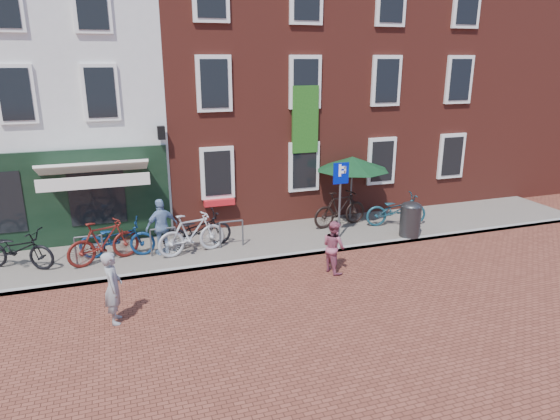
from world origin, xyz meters
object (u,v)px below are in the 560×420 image
object	(u,v)px
bicycle_4	(197,230)
bicycle_5	(340,209)
bicycle_6	(396,210)
boy	(334,247)
cafe_person	(162,227)
bicycle_1	(104,242)
woman	(113,287)
bicycle_0	(17,249)
litter_bin	(411,217)
bicycle_3	(192,234)
bicycle_2	(117,239)
parasol	(352,161)
parking_sign	(340,187)

from	to	relation	value
bicycle_4	bicycle_5	distance (m)	4.90
bicycle_6	boy	bearing A→B (deg)	138.03
cafe_person	bicycle_1	distance (m)	1.62
woman	bicycle_5	bearing A→B (deg)	-59.04
bicycle_0	bicycle_1	distance (m)	2.22
litter_bin	bicycle_3	xyz separation A→B (m)	(-6.81, 0.74, -0.01)
cafe_person	bicycle_4	xyz separation A→B (m)	(1.04, 0.17, -0.28)
boy	bicycle_0	size ratio (longest dim) A/B	0.69
bicycle_0	bicycle_2	bearing A→B (deg)	-63.52
boy	cafe_person	world-z (taller)	cafe_person
parasol	bicycle_4	xyz separation A→B (m)	(-5.52, -0.92, -1.56)
litter_bin	parasol	xyz separation A→B (m)	(-1.06, 2.10, 1.49)
bicycle_1	bicycle_5	xyz separation A→B (m)	(7.52, 0.73, 0.00)
boy	bicycle_1	world-z (taller)	boy
woman	bicycle_3	xyz separation A→B (m)	(2.21, 3.19, -0.11)
bicycle_4	bicycle_6	world-z (taller)	same
parking_sign	bicycle_3	world-z (taller)	parking_sign
bicycle_2	bicycle_3	world-z (taller)	bicycle_3
woman	bicycle_5	xyz separation A→B (m)	(7.32, 4.06, -0.11)
bicycle_5	parasol	bearing A→B (deg)	-60.77
parasol	bicycle_6	distance (m)	2.22
cafe_person	bicycle_5	size ratio (longest dim) A/B	0.82
bicycle_2	boy	bearing A→B (deg)	-109.37
parasol	bicycle_4	world-z (taller)	parasol
parasol	bicycle_0	bearing A→B (deg)	-175.01
litter_bin	bicycle_4	world-z (taller)	litter_bin
parasol	boy	xyz separation A→B (m)	(-2.33, -3.65, -1.49)
boy	bicycle_6	bearing A→B (deg)	-66.87
parking_sign	bicycle_2	world-z (taller)	parking_sign
cafe_person	bicycle_3	bearing A→B (deg)	142.59
litter_bin	bicycle_1	size ratio (longest dim) A/B	0.59
parasol	woman	bearing A→B (deg)	-150.26
boy	bicycle_5	size ratio (longest dim) A/B	0.71
parasol	bicycle_2	bearing A→B (deg)	-173.34
boy	bicycle_1	distance (m)	6.32
litter_bin	bicycle_2	size ratio (longest dim) A/B	0.58
parasol	bicycle_1	distance (m)	8.39
litter_bin	bicycle_3	distance (m)	6.85
parking_sign	woman	bearing A→B (deg)	-156.27
boy	bicycle_4	size ratio (longest dim) A/B	0.69
boy	bicycle_1	bearing A→B (deg)	53.83
parking_sign	bicycle_2	bearing A→B (deg)	174.35
bicycle_1	bicycle_4	xyz separation A→B (m)	(2.64, 0.30, -0.06)
parasol	bicycle_6	world-z (taller)	parasol
bicycle_1	bicycle_3	xyz separation A→B (m)	(2.41, -0.14, 0.00)
litter_bin	bicycle_0	xyz separation A→B (m)	(-11.41, 1.20, -0.07)
bicycle_1	bicycle_4	bearing A→B (deg)	-103.25
bicycle_4	bicycle_5	xyz separation A→B (m)	(4.88, 0.43, 0.06)
cafe_person	bicycle_1	bearing A→B (deg)	-14.29
parasol	bicycle_0	xyz separation A→B (m)	(-10.36, -0.90, -1.56)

